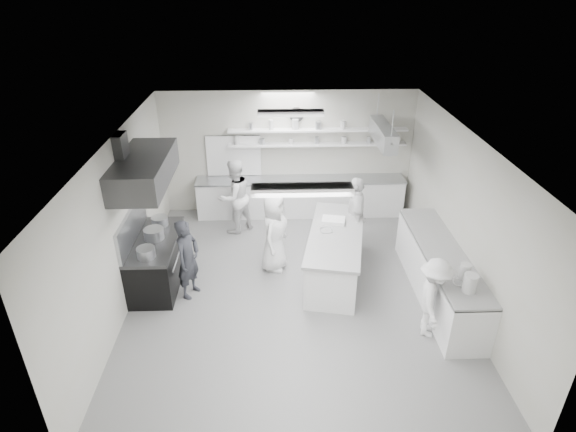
{
  "coord_description": "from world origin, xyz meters",
  "views": [
    {
      "loc": [
        -0.37,
        -7.23,
        5.42
      ],
      "look_at": [
        -0.1,
        0.6,
        1.3
      ],
      "focal_mm": 29.34,
      "sensor_mm": 36.0,
      "label": 1
    }
  ],
  "objects_px": {
    "prep_island": "(335,255)",
    "cook_back": "(235,197)",
    "right_counter": "(439,274)",
    "cook_stove": "(188,259)",
    "back_counter": "(300,197)",
    "stove": "(158,262)"
  },
  "relations": [
    {
      "from": "back_counter",
      "to": "cook_back",
      "type": "xyz_separation_m",
      "value": [
        -1.54,
        -0.79,
        0.41
      ]
    },
    {
      "from": "prep_island",
      "to": "cook_back",
      "type": "bearing_deg",
      "value": 149.07
    },
    {
      "from": "right_counter",
      "to": "cook_stove",
      "type": "height_order",
      "value": "cook_stove"
    },
    {
      "from": "stove",
      "to": "cook_stove",
      "type": "relative_size",
      "value": 1.16
    },
    {
      "from": "stove",
      "to": "right_counter",
      "type": "distance_m",
      "value": 5.28
    },
    {
      "from": "right_counter",
      "to": "back_counter",
      "type": "bearing_deg",
      "value": 124.65
    },
    {
      "from": "cook_back",
      "to": "cook_stove",
      "type": "bearing_deg",
      "value": 33.01
    },
    {
      "from": "stove",
      "to": "right_counter",
      "type": "relative_size",
      "value": 0.55
    },
    {
      "from": "stove",
      "to": "cook_back",
      "type": "xyz_separation_m",
      "value": [
        1.36,
        2.01,
        0.42
      ]
    },
    {
      "from": "cook_back",
      "to": "back_counter",
      "type": "bearing_deg",
      "value": 166.03
    },
    {
      "from": "back_counter",
      "to": "right_counter",
      "type": "relative_size",
      "value": 1.52
    },
    {
      "from": "back_counter",
      "to": "prep_island",
      "type": "distance_m",
      "value": 2.72
    },
    {
      "from": "right_counter",
      "to": "cook_back",
      "type": "distance_m",
      "value": 4.7
    },
    {
      "from": "prep_island",
      "to": "cook_back",
      "type": "distance_m",
      "value": 2.82
    },
    {
      "from": "stove",
      "to": "right_counter",
      "type": "bearing_deg",
      "value": -6.52
    },
    {
      "from": "prep_island",
      "to": "cook_back",
      "type": "relative_size",
      "value": 1.41
    },
    {
      "from": "prep_island",
      "to": "cook_stove",
      "type": "relative_size",
      "value": 1.58
    },
    {
      "from": "back_counter",
      "to": "right_counter",
      "type": "xyz_separation_m",
      "value": [
        2.35,
        -3.4,
        0.01
      ]
    },
    {
      "from": "stove",
      "to": "prep_island",
      "type": "distance_m",
      "value": 3.42
    },
    {
      "from": "stove",
      "to": "back_counter",
      "type": "relative_size",
      "value": 0.36
    },
    {
      "from": "stove",
      "to": "back_counter",
      "type": "height_order",
      "value": "back_counter"
    },
    {
      "from": "cook_back",
      "to": "right_counter",
      "type": "bearing_deg",
      "value": 105.05
    }
  ]
}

